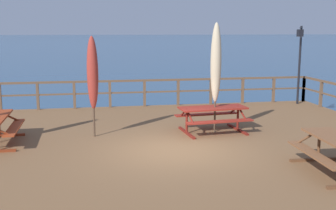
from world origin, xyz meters
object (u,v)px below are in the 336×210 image
at_px(picnic_table_back_right, 213,114).
at_px(patio_umbrella_tall_front, 93,73).
at_px(lamp_post_hooked, 300,53).
at_px(patio_umbrella_tall_back_right, 216,63).

relative_size(picnic_table_back_right, patio_umbrella_tall_front, 0.74).
distance_m(picnic_table_back_right, lamp_post_hooked, 6.37).
height_order(picnic_table_back_right, patio_umbrella_tall_front, patio_umbrella_tall_front).
relative_size(patio_umbrella_tall_back_right, lamp_post_hooked, 1.02).
relative_size(picnic_table_back_right, lamp_post_hooked, 0.67).
bearing_deg(lamp_post_hooked, picnic_table_back_right, -140.36).
distance_m(picnic_table_back_right, patio_umbrella_tall_front, 3.75).
bearing_deg(picnic_table_back_right, patio_umbrella_tall_back_right, -0.92).
height_order(patio_umbrella_tall_back_right, lamp_post_hooked, patio_umbrella_tall_back_right).
bearing_deg(picnic_table_back_right, lamp_post_hooked, 39.64).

